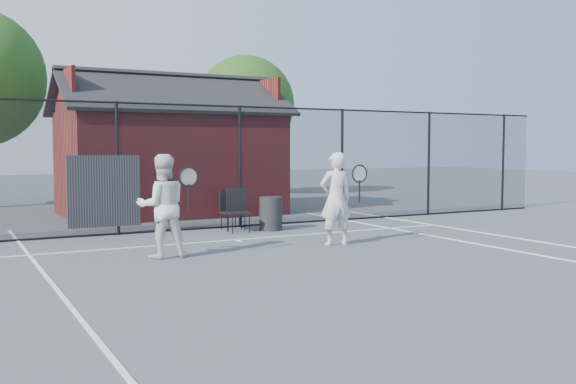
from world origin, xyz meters
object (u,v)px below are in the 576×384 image
chair_left (231,211)px  waste_bin (271,214)px  clubhouse (170,160)px  chair_right (239,211)px  player_back (162,206)px  player_front (336,199)px

chair_left → waste_bin: chair_left is taller
clubhouse → chair_left: bearing=-88.8°
chair_right → clubhouse: bearing=99.6°
waste_bin → chair_right: bearing=180.0°
chair_left → chair_right: size_ratio=0.92×
clubhouse → player_back: (-2.52, -7.37, -0.68)m
clubhouse → chair_right: clubhouse is taller
chair_right → player_front: bearing=-61.6°
chair_left → chair_right: (-0.03, -0.50, 0.04)m
player_back → player_front: bearing=-3.5°
clubhouse → chair_left: size_ratio=7.05×
player_back → chair_right: 3.60m
player_back → chair_right: player_back is taller
chair_left → player_back: bearing=-131.1°
player_front → waste_bin: (-0.12, 2.69, -0.54)m
player_front → chair_right: player_front is taller
player_front → chair_left: (-0.92, 3.19, -0.48)m
player_front → chair_right: 2.89m
player_front → chair_left: player_front is taller
player_front → waste_bin: bearing=92.5°
player_front → player_back: bearing=176.5°
clubhouse → player_front: (1.02, -7.59, -0.66)m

